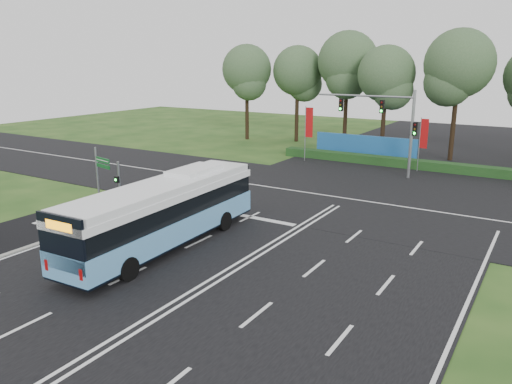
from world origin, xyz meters
TOP-DOWN VIEW (x-y plane):
  - ground at (0.00, 0.00)m, footprint 120.00×120.00m
  - road_main at (0.00, 0.00)m, footprint 20.00×120.00m
  - road_cross at (0.00, 12.00)m, footprint 120.00×14.00m
  - bike_path at (-12.50, -3.00)m, footprint 5.00×18.00m
  - kerb_strip at (-10.10, -3.00)m, footprint 0.25×18.00m
  - city_bus at (-4.32, -1.37)m, footprint 3.09×12.66m
  - pedestrian_signal at (-10.20, 1.20)m, footprint 0.28×0.41m
  - street_sign at (-11.73, 1.16)m, footprint 1.56×0.42m
  - banner_flag_left at (-8.03, 22.63)m, footprint 0.76×0.12m
  - banner_flag_mid at (2.21, 23.44)m, footprint 0.68×0.09m
  - traffic_light_gantry at (0.21, 20.50)m, footprint 8.41×0.28m
  - hedge at (0.00, 24.50)m, footprint 22.00×1.20m
  - blue_hoarding at (-4.00, 27.00)m, footprint 10.00×0.30m
  - eucalyptus_row at (0.01, 31.57)m, footprint 47.46×8.99m

SIDE VIEW (x-z plane):
  - ground at x=0.00m, z-range 0.00..0.00m
  - road_main at x=0.00m, z-range 0.00..0.04m
  - road_cross at x=0.00m, z-range 0.00..0.05m
  - bike_path at x=-12.50m, z-range 0.00..0.06m
  - kerb_strip at x=-10.10m, z-range 0.00..0.12m
  - hedge at x=0.00m, z-range 0.00..0.80m
  - blue_hoarding at x=-4.00m, z-range 0.00..2.20m
  - city_bus at x=-4.32m, z-range 0.01..3.62m
  - pedestrian_signal at x=-10.20m, z-range 0.16..3.51m
  - street_sign at x=-11.73m, z-range 0.52..4.59m
  - banner_flag_mid at x=2.21m, z-range 0.70..5.31m
  - banner_flag_left at x=-8.03m, z-range 0.75..5.89m
  - traffic_light_gantry at x=0.21m, z-range 1.16..8.16m
  - eucalyptus_row at x=0.01m, z-range 2.19..14.53m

